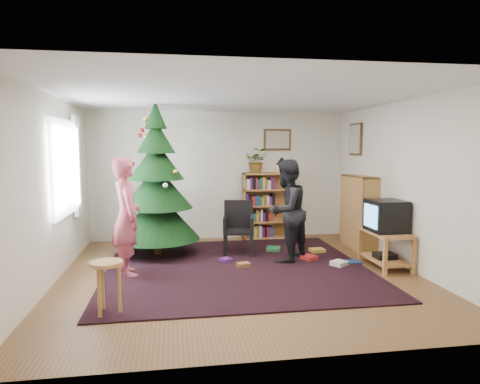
{
  "coord_description": "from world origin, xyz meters",
  "views": [
    {
      "loc": [
        -0.92,
        -5.87,
        1.8
      ],
      "look_at": [
        0.12,
        0.73,
        1.1
      ],
      "focal_mm": 32.0,
      "sensor_mm": 36.0,
      "label": 1
    }
  ],
  "objects": [
    {
      "name": "curtain",
      "position": [
        -2.43,
        1.3,
        1.5
      ],
      "size": [
        0.06,
        0.35,
        1.6
      ],
      "primitive_type": "cube",
      "color": "white",
      "rests_on": "wall_left"
    },
    {
      "name": "floor_clutter",
      "position": [
        0.98,
        0.59,
        0.04
      ],
      "size": [
        2.15,
        1.3,
        0.08
      ],
      "color": "#A51E19",
      "rests_on": "rug"
    },
    {
      "name": "bookshelf_right",
      "position": [
        2.34,
        1.24,
        0.66
      ],
      "size": [
        0.3,
        0.95,
        1.3
      ],
      "rotation": [
        0.0,
        0.0,
        1.57
      ],
      "color": "#AF7F3E",
      "rests_on": "floor"
    },
    {
      "name": "picture_back",
      "position": [
        1.15,
        2.48,
        1.95
      ],
      "size": [
        0.55,
        0.03,
        0.42
      ],
      "color": "#4C3319",
      "rests_on": "wall_back"
    },
    {
      "name": "ceiling",
      "position": [
        0.0,
        0.0,
        2.5
      ],
      "size": [
        5.0,
        5.0,
        0.0
      ],
      "primitive_type": "plane",
      "rotation": [
        3.14,
        0.0,
        0.0
      ],
      "color": "white",
      "rests_on": "wall_back"
    },
    {
      "name": "rug",
      "position": [
        0.0,
        0.3,
        0.01
      ],
      "size": [
        3.8,
        3.6,
        0.02
      ],
      "primitive_type": "cube",
      "color": "black",
      "rests_on": "floor"
    },
    {
      "name": "tv_stand",
      "position": [
        2.22,
        0.01,
        0.32
      ],
      "size": [
        0.49,
        0.88,
        0.55
      ],
      "color": "#AF7F3E",
      "rests_on": "floor"
    },
    {
      "name": "picture_right",
      "position": [
        2.48,
        1.75,
        1.95
      ],
      "size": [
        0.03,
        0.5,
        0.6
      ],
      "color": "#4C3319",
      "rests_on": "wall_right"
    },
    {
      "name": "person_by_chair",
      "position": [
        0.83,
        0.55,
        0.81
      ],
      "size": [
        0.99,
        0.98,
        1.61
      ],
      "primitive_type": "imported",
      "rotation": [
        0.0,
        0.0,
        3.87
      ],
      "color": "black",
      "rests_on": "rug"
    },
    {
      "name": "wall_front",
      "position": [
        0.0,
        -2.5,
        1.25
      ],
      "size": [
        5.0,
        0.02,
        2.5
      ],
      "primitive_type": "cube",
      "color": "silver",
      "rests_on": "floor"
    },
    {
      "name": "floor",
      "position": [
        0.0,
        0.0,
        0.0
      ],
      "size": [
        5.0,
        5.0,
        0.0
      ],
      "primitive_type": "plane",
      "color": "brown",
      "rests_on": "ground"
    },
    {
      "name": "wall_right",
      "position": [
        2.5,
        0.0,
        1.25
      ],
      "size": [
        0.02,
        5.0,
        2.5
      ],
      "primitive_type": "cube",
      "color": "silver",
      "rests_on": "floor"
    },
    {
      "name": "christmas_tree",
      "position": [
        -1.18,
        1.3,
        1.06
      ],
      "size": [
        1.41,
        1.41,
        2.56
      ],
      "rotation": [
        0.0,
        0.0,
        -0.03
      ],
      "color": "#3F2816",
      "rests_on": "rug"
    },
    {
      "name": "bookshelf_back",
      "position": [
        0.91,
        2.34,
        0.66
      ],
      "size": [
        0.95,
        0.3,
        1.3
      ],
      "color": "#AF7F3E",
      "rests_on": "floor"
    },
    {
      "name": "table_lamp",
      "position": [
        1.21,
        2.34,
        1.51
      ],
      "size": [
        0.24,
        0.24,
        0.31
      ],
      "color": "#A57F33",
      "rests_on": "bookshelf_back"
    },
    {
      "name": "armchair",
      "position": [
        0.15,
        1.18,
        0.48
      ],
      "size": [
        0.57,
        0.57,
        0.9
      ],
      "rotation": [
        0.0,
        0.0,
        -0.16
      ],
      "color": "black",
      "rests_on": "rug"
    },
    {
      "name": "stool",
      "position": [
        -1.63,
        -1.24,
        0.45
      ],
      "size": [
        0.35,
        0.35,
        0.59
      ],
      "color": "#AF7F3E",
      "rests_on": "floor"
    },
    {
      "name": "crt_tv",
      "position": [
        2.22,
        0.01,
        0.78
      ],
      "size": [
        0.5,
        0.54,
        0.47
      ],
      "color": "black",
      "rests_on": "tv_stand"
    },
    {
      "name": "person_standing",
      "position": [
        -1.57,
        0.22,
        0.83
      ],
      "size": [
        0.57,
        0.7,
        1.67
      ],
      "primitive_type": "imported",
      "rotation": [
        0.0,
        0.0,
        1.89
      ],
      "color": "#BD4B5D",
      "rests_on": "rug"
    },
    {
      "name": "potted_plant",
      "position": [
        0.71,
        2.34,
        1.54
      ],
      "size": [
        0.53,
        0.49,
        0.49
      ],
      "primitive_type": "imported",
      "rotation": [
        0.0,
        0.0,
        -0.3
      ],
      "color": "gray",
      "rests_on": "bookshelf_back"
    },
    {
      "name": "wall_left",
      "position": [
        -2.5,
        0.0,
        1.25
      ],
      "size": [
        0.02,
        5.0,
        2.5
      ],
      "primitive_type": "cube",
      "color": "silver",
      "rests_on": "floor"
    },
    {
      "name": "window_pane",
      "position": [
        -2.47,
        0.6,
        1.5
      ],
      "size": [
        0.04,
        1.2,
        1.4
      ],
      "primitive_type": "cube",
      "color": "silver",
      "rests_on": "wall_left"
    },
    {
      "name": "wall_back",
      "position": [
        0.0,
        2.5,
        1.25
      ],
      "size": [
        5.0,
        0.02,
        2.5
      ],
      "primitive_type": "cube",
      "color": "silver",
      "rests_on": "floor"
    }
  ]
}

